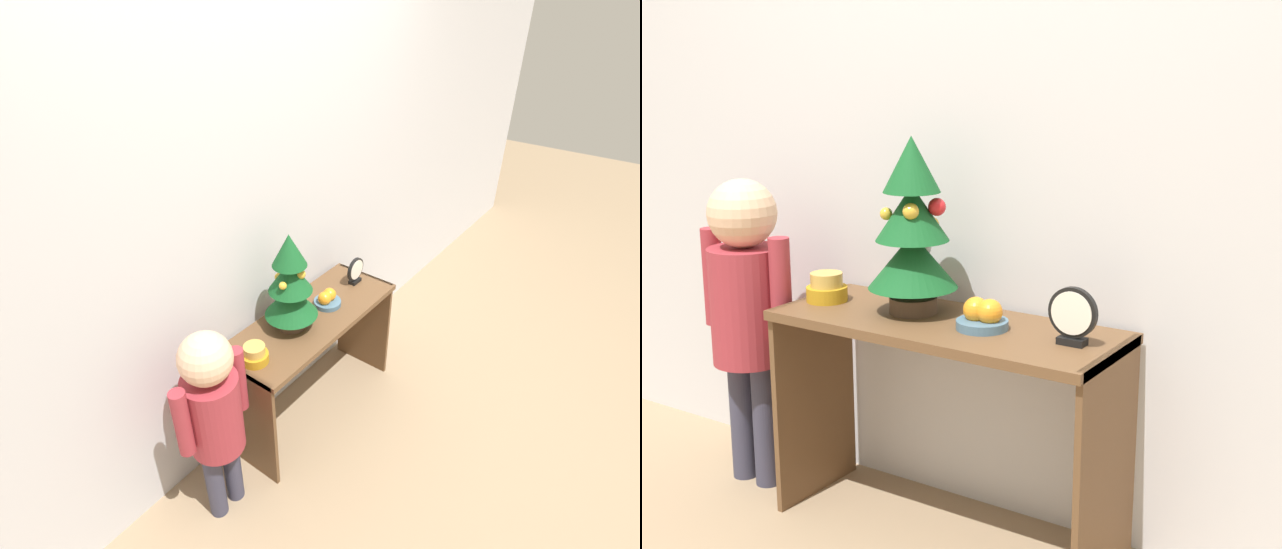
{
  "view_description": "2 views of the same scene",
  "coord_description": "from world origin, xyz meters",
  "views": [
    {
      "loc": [
        -1.67,
        -1.13,
        2.28
      ],
      "look_at": [
        0.06,
        0.2,
        0.91
      ],
      "focal_mm": 28.0,
      "sensor_mm": 36.0,
      "label": 1
    },
    {
      "loc": [
        1.4,
        -1.88,
        1.42
      ],
      "look_at": [
        0.07,
        0.19,
        0.83
      ],
      "focal_mm": 50.0,
      "sensor_mm": 36.0,
      "label": 2
    }
  ],
  "objects": [
    {
      "name": "console_table",
      "position": [
        0.0,
        0.2,
        0.52
      ],
      "size": [
        1.07,
        0.41,
        0.68
      ],
      "color": "brown",
      "rests_on": "ground_plane"
    },
    {
      "name": "mini_tree",
      "position": [
        -0.13,
        0.23,
        0.94
      ],
      "size": [
        0.27,
        0.27,
        0.53
      ],
      "color": "#4C3828",
      "rests_on": "console_table"
    },
    {
      "name": "child_figure",
      "position": [
        -0.76,
        0.15,
        0.66
      ],
      "size": [
        0.38,
        0.25,
        1.05
      ],
      "color": "#38384C",
      "rests_on": "ground_plane"
    },
    {
      "name": "desk_clock",
      "position": [
        0.41,
        0.2,
        0.76
      ],
      "size": [
        0.14,
        0.04,
        0.16
      ],
      "color": "black",
      "rests_on": "console_table"
    },
    {
      "name": "fruit_bowl",
      "position": [
        0.13,
        0.2,
        0.72
      ],
      "size": [
        0.15,
        0.15,
        0.09
      ],
      "color": "#476B84",
      "rests_on": "console_table"
    },
    {
      "name": "singing_bowl",
      "position": [
        -0.45,
        0.19,
        0.72
      ],
      "size": [
        0.13,
        0.13,
        0.09
      ],
      "color": "#B78419",
      "rests_on": "console_table"
    },
    {
      "name": "back_wall",
      "position": [
        0.0,
        0.45,
        1.25
      ],
      "size": [
        7.0,
        0.05,
        2.5
      ],
      "primitive_type": "cube",
      "color": "silver",
      "rests_on": "ground_plane"
    }
  ]
}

